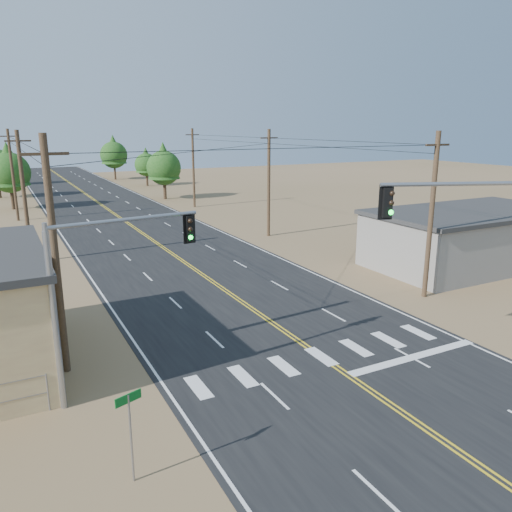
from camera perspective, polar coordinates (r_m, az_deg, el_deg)
ground at (r=18.46m, az=22.72°, el=-20.34°), size 220.00×220.00×0.00m
road at (r=42.32m, az=-9.78°, el=0.41°), size 15.00×200.00×0.02m
building_right at (r=41.02m, az=23.17°, el=1.83°), size 15.00×8.00×4.00m
utility_pole_left_near at (r=21.86m, az=-21.96°, el=-0.01°), size 1.80×0.30×10.00m
utility_pole_left_mid at (r=41.53m, az=-24.96°, el=6.17°), size 1.80×0.30×10.00m
utility_pole_left_far at (r=61.41m, az=-26.04°, el=8.37°), size 1.80×0.30×10.00m
utility_pole_right_near at (r=31.55m, az=19.40°, el=4.44°), size 1.80×0.30×10.00m
utility_pole_right_mid at (r=47.35m, az=1.46°, el=8.40°), size 1.80×0.30×10.00m
utility_pole_right_far at (r=65.49m, az=-7.17°, el=10.01°), size 1.80×0.30×10.00m
signal_mast_left at (r=19.36m, az=-17.51°, el=-2.48°), size 5.85×0.94×7.05m
signal_mast_right at (r=23.76m, az=25.20°, el=1.83°), size 6.88×2.82×8.14m
street_sign at (r=15.60m, az=-14.20°, el=-18.06°), size 0.82×0.32×2.88m
tree_left_near at (r=70.23m, az=-26.42°, el=8.96°), size 5.05×5.05×8.42m
tree_left_far at (r=100.96m, az=-26.16°, el=9.62°), size 3.95×3.95×6.58m
tree_right_near at (r=73.57m, az=-10.51°, el=10.26°), size 4.87×4.87×8.12m
tree_right_mid at (r=91.05m, az=-12.45°, el=10.41°), size 4.03×4.03×6.71m
tree_right_far at (r=103.71m, az=-15.97°, el=11.34°), size 5.21×5.21×8.68m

